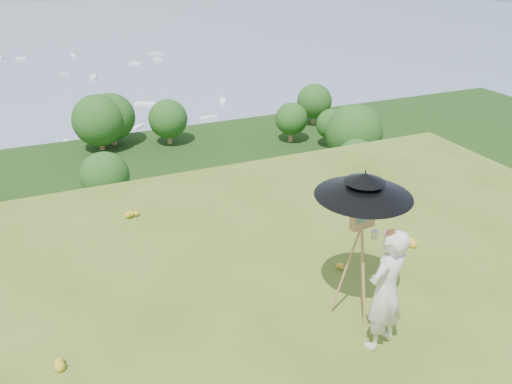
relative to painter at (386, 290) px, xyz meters
name	(u,v)px	position (x,y,z in m)	size (l,w,h in m)	color
forest_slope	(124,342)	(-0.77, 34.33, -29.85)	(140.00, 56.00, 22.00)	black
shoreline_tier	(87,218)	(-0.77, 74.33, -36.85)	(170.00, 28.00, 8.00)	gray
bay_water	(45,46)	(-0.77, 239.33, -34.85)	(700.00, 700.00, 0.00)	slate
slope_trees	(104,213)	(-0.77, 34.33, -15.85)	(110.00, 50.00, 6.00)	#224A16
harbor_town	(82,183)	(-0.77, 74.33, -30.35)	(110.00, 22.00, 5.00)	beige
moored_boats	(11,91)	(-13.27, 160.33, -34.50)	(140.00, 140.00, 0.70)	white
wildflowers	(345,381)	(-0.77, -0.42, -0.79)	(10.00, 10.50, 0.12)	gold
painter	(386,290)	(0.00, 0.00, 0.00)	(0.62, 0.41, 1.69)	beige
field_easel	(358,262)	(0.00, 0.61, 0.03)	(0.66, 0.66, 1.74)	#A67346
sun_umbrella	(363,198)	(0.00, 0.64, 0.96)	(1.22, 1.22, 0.75)	black
painter_cap	(394,234)	(0.00, 0.00, 0.80)	(0.18, 0.22, 0.10)	#C56C75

